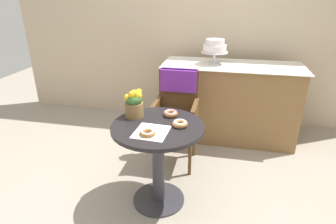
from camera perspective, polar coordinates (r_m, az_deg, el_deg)
name	(u,v)px	position (r m, az deg, el deg)	size (l,w,h in m)	color
ground_plane	(159,200)	(2.56, -1.86, -17.26)	(8.00, 8.00, 0.00)	gray
back_wall	(192,17)	(3.78, 4.77, 18.53)	(4.80, 0.10, 2.70)	#C1AD8E
cafe_table	(158,149)	(2.26, -2.03, -7.47)	(0.72, 0.72, 0.72)	black
wicker_chair	(177,102)	(2.81, 1.84, 1.95)	(0.42, 0.45, 0.95)	brown
paper_napkin	(151,132)	(2.06, -3.39, -4.04)	(0.24, 0.26, 0.00)	white
donut_front	(180,123)	(2.14, 2.43, -2.30)	(0.12, 0.12, 0.04)	#AD7542
donut_mid	(171,113)	(2.31, 0.51, -0.24)	(0.12, 0.12, 0.04)	#936033
donut_side	(148,133)	(2.01, -4.16, -4.16)	(0.12, 0.12, 0.04)	#936033
flower_vase	(134,103)	(2.28, -6.87, 1.79)	(0.15, 0.15, 0.24)	brown
display_counter	(229,102)	(3.41, 12.27, 2.01)	(1.56, 0.62, 0.90)	olive
tiered_cake_stand	(215,47)	(3.24, 9.44, 12.73)	(0.30, 0.30, 0.27)	silver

